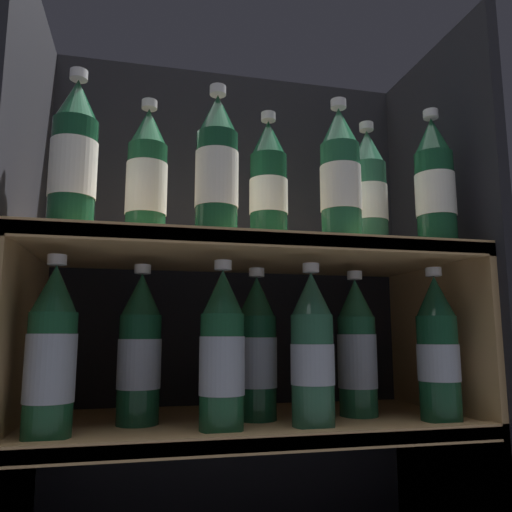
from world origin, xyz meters
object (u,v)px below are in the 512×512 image
bottle_upper_front_1 (217,170)px  bottle_upper_front_2 (340,179)px  bottle_lower_front_0 (51,355)px  bottle_lower_back_0 (140,352)px  bottle_lower_front_2 (312,352)px  bottle_upper_back_1 (269,187)px  bottle_upper_front_3 (435,186)px  bottle_lower_front_1 (222,354)px  bottle_lower_back_1 (257,351)px  bottle_upper_back_0 (147,180)px  bottle_lower_front_3 (438,351)px  bottle_lower_back_2 (357,351)px  bottle_upper_front_0 (74,159)px  bottle_upper_back_2 (369,194)px

bottle_upper_front_1 → bottle_upper_front_2: same height
bottle_lower_front_0 → bottle_lower_back_0: 0.14m
bottle_lower_front_2 → bottle_upper_back_1: bearing=122.8°
bottle_upper_front_3 → bottle_lower_back_0: bearing=171.2°
bottle_upper_front_3 → bottle_lower_front_1: bearing=180.0°
bottle_upper_back_1 → bottle_lower_back_1: 0.28m
bottle_upper_back_0 → bottle_upper_back_1: bearing=-0.0°
bottle_lower_front_1 → bottle_lower_front_2: same height
bottle_upper_back_0 → bottle_lower_front_3: bearing=-9.1°
bottle_lower_front_0 → bottle_lower_back_1: (0.30, 0.07, 0.00)m
bottle_upper_back_0 → bottle_lower_front_1: bottle_upper_back_0 is taller
bottle_upper_back_1 → bottle_lower_back_1: bearing=180.0°
bottle_lower_front_0 → bottle_lower_back_1: 0.31m
bottle_lower_front_1 → bottle_lower_back_2: (0.24, 0.07, -0.00)m
bottle_upper_front_3 → bottle_lower_front_3: 0.28m
bottle_upper_front_3 → bottle_lower_front_0: size_ratio=1.00×
bottle_lower_back_2 → bottle_lower_front_0: bearing=-171.1°
bottle_lower_back_0 → bottle_lower_front_3: bearing=-9.0°
bottle_upper_front_1 → bottle_lower_back_0: 0.30m
bottle_lower_back_1 → bottle_lower_front_3: bearing=-14.8°
bottle_upper_front_3 → bottle_lower_front_2: bearing=180.0°
bottle_lower_front_3 → bottle_lower_front_0: bearing=180.0°
bottle_upper_front_0 → bottle_lower_back_2: (0.46, 0.07, -0.28)m
bottle_lower_front_1 → bottle_lower_front_2: size_ratio=1.00×
bottle_upper_front_0 → bottle_lower_front_2: bottle_upper_front_0 is taller
bottle_upper_back_1 → bottle_lower_front_3: bottle_upper_back_1 is taller
bottle_upper_back_0 → bottle_upper_back_2: bearing=0.0°
bottle_upper_back_1 → bottle_lower_front_3: bearing=-15.9°
bottle_upper_back_2 → bottle_lower_back_2: bottle_upper_back_2 is taller
bottle_lower_front_0 → bottle_upper_front_3: bearing=-0.0°
bottle_upper_back_1 → bottle_lower_back_1: bottle_upper_back_1 is taller
bottle_upper_front_0 → bottle_upper_front_2: same height
bottle_upper_front_3 → bottle_lower_front_1: 0.46m
bottle_upper_back_1 → bottle_lower_front_0: bottle_upper_back_1 is taller
bottle_upper_front_2 → bottle_upper_back_1: 0.13m
bottle_upper_front_0 → bottle_lower_back_0: size_ratio=1.00×
bottle_upper_front_1 → bottle_upper_back_2: (0.29, 0.07, 0.00)m
bottle_upper_front_0 → bottle_upper_back_0: 0.13m
bottle_lower_front_1 → bottle_lower_back_2: 0.26m
bottle_upper_front_2 → bottle_lower_back_1: 0.31m
bottle_upper_back_2 → bottle_lower_front_0: 0.58m
bottle_upper_back_2 → bottle_lower_front_0: (-0.51, -0.07, -0.28)m
bottle_upper_front_0 → bottle_upper_back_1: 0.32m
bottle_upper_front_3 → bottle_upper_back_1: bearing=164.8°
bottle_upper_front_1 → bottle_upper_back_0: 0.13m
bottle_upper_front_2 → bottle_upper_back_0: (-0.31, 0.07, -0.00)m
bottle_upper_front_1 → bottle_lower_back_2: bottle_upper_front_1 is taller
bottle_lower_front_2 → bottle_lower_back_2: bearing=34.9°
bottle_upper_back_1 → bottle_upper_front_2: bearing=-36.3°
bottle_upper_back_2 → bottle_lower_front_2: size_ratio=1.00×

